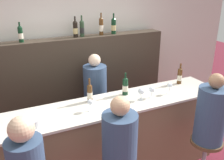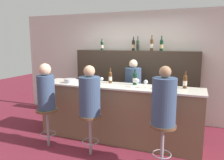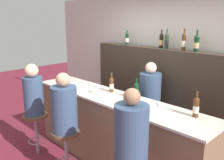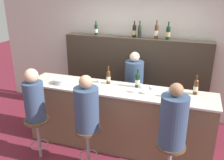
# 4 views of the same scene
# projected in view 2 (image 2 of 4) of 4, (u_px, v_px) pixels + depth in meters

# --- Properties ---
(ground_plane) EXTENTS (16.00, 16.00, 0.00)m
(ground_plane) POSITION_uv_depth(u_px,v_px,m) (112.00, 146.00, 3.99)
(ground_plane) COLOR maroon
(wall_back) EXTENTS (6.40, 0.05, 2.60)m
(wall_back) POSITION_uv_depth(u_px,v_px,m) (137.00, 66.00, 5.33)
(wall_back) COLOR beige
(wall_back) RESTS_ON ground_plane
(bar_counter) EXTENTS (3.10, 0.63, 1.08)m
(bar_counter) POSITION_uv_depth(u_px,v_px,m) (117.00, 113.00, 4.17)
(bar_counter) COLOR brown
(bar_counter) RESTS_ON ground_plane
(back_bar_cabinet) EXTENTS (2.90, 0.28, 1.68)m
(back_bar_cabinet) POSITION_uv_depth(u_px,v_px,m) (134.00, 86.00, 5.20)
(back_bar_cabinet) COLOR #382D23
(back_bar_cabinet) RESTS_ON ground_plane
(wine_bottle_counter_0) EXTENTS (0.07, 0.07, 0.30)m
(wine_bottle_counter_0) POSITION_uv_depth(u_px,v_px,m) (110.00, 77.00, 4.28)
(wine_bottle_counter_0) COLOR #4C2D14
(wine_bottle_counter_0) RESTS_ON bar_counter
(wine_bottle_counter_1) EXTENTS (0.08, 0.08, 0.30)m
(wine_bottle_counter_1) POSITION_uv_depth(u_px,v_px,m) (135.00, 78.00, 4.10)
(wine_bottle_counter_1) COLOR black
(wine_bottle_counter_1) RESTS_ON bar_counter
(wine_bottle_counter_2) EXTENTS (0.07, 0.07, 0.31)m
(wine_bottle_counter_2) POSITION_uv_depth(u_px,v_px,m) (185.00, 81.00, 3.78)
(wine_bottle_counter_2) COLOR #4C2D14
(wine_bottle_counter_2) RESTS_ON bar_counter
(wine_bottle_backbar_0) EXTENTS (0.07, 0.07, 0.28)m
(wine_bottle_backbar_0) POSITION_uv_depth(u_px,v_px,m) (102.00, 45.00, 5.34)
(wine_bottle_backbar_0) COLOR black
(wine_bottle_backbar_0) RESTS_ON back_bar_cabinet
(wine_bottle_backbar_1) EXTENTS (0.07, 0.07, 0.31)m
(wine_bottle_backbar_1) POSITION_uv_depth(u_px,v_px,m) (133.00, 45.00, 5.05)
(wine_bottle_backbar_1) COLOR black
(wine_bottle_backbar_1) RESTS_ON back_bar_cabinet
(wine_bottle_backbar_2) EXTENTS (0.07, 0.07, 0.32)m
(wine_bottle_backbar_2) POSITION_uv_depth(u_px,v_px,m) (138.00, 45.00, 5.01)
(wine_bottle_backbar_2) COLOR #233823
(wine_bottle_backbar_2) RESTS_ON back_bar_cabinet
(wine_bottle_backbar_3) EXTENTS (0.07, 0.07, 0.34)m
(wine_bottle_backbar_3) POSITION_uv_depth(u_px,v_px,m) (152.00, 44.00, 4.90)
(wine_bottle_backbar_3) COLOR #4C2D14
(wine_bottle_backbar_3) RESTS_ON back_bar_cabinet
(wine_bottle_backbar_4) EXTENTS (0.08, 0.08, 0.33)m
(wine_bottle_backbar_4) POSITION_uv_depth(u_px,v_px,m) (161.00, 45.00, 4.82)
(wine_bottle_backbar_4) COLOR black
(wine_bottle_backbar_4) RESTS_ON back_bar_cabinet
(wine_glass_0) EXTENTS (0.07, 0.07, 0.15)m
(wine_glass_0) POSITION_uv_depth(u_px,v_px,m) (102.00, 79.00, 4.10)
(wine_glass_0) COLOR silver
(wine_glass_0) RESTS_ON bar_counter
(wine_glass_1) EXTENTS (0.08, 0.08, 0.16)m
(wine_glass_1) POSITION_uv_depth(u_px,v_px,m) (137.00, 81.00, 3.86)
(wine_glass_1) COLOR silver
(wine_glass_1) RESTS_ON bar_counter
(wine_glass_2) EXTENTS (0.07, 0.07, 0.15)m
(wine_glass_2) POSITION_uv_depth(u_px,v_px,m) (146.00, 82.00, 3.80)
(wine_glass_2) COLOR silver
(wine_glass_2) RESTS_ON bar_counter
(wine_glass_3) EXTENTS (0.07, 0.07, 0.15)m
(wine_glass_3) POSITION_uv_depth(u_px,v_px,m) (162.00, 83.00, 3.70)
(wine_glass_3) COLOR silver
(wine_glass_3) RESTS_ON bar_counter
(metal_bowl) EXTENTS (0.24, 0.24, 0.08)m
(metal_bowl) POSITION_uv_depth(u_px,v_px,m) (70.00, 81.00, 4.33)
(metal_bowl) COLOR #B7B7BC
(metal_bowl) RESTS_ON bar_counter
(bar_stool_left) EXTENTS (0.38, 0.38, 0.69)m
(bar_stool_left) POSITION_uv_depth(u_px,v_px,m) (47.00, 117.00, 3.92)
(bar_stool_left) COLOR gray
(bar_stool_left) RESTS_ON ground_plane
(guest_seated_left) EXTENTS (0.30, 0.30, 0.82)m
(guest_seated_left) POSITION_uv_depth(u_px,v_px,m) (46.00, 89.00, 3.83)
(guest_seated_left) COLOR #334766
(guest_seated_left) RESTS_ON bar_stool_left
(bar_stool_middle) EXTENTS (0.38, 0.38, 0.69)m
(bar_stool_middle) POSITION_uv_depth(u_px,v_px,m) (90.00, 123.00, 3.61)
(bar_stool_middle) COLOR gray
(bar_stool_middle) RESTS_ON ground_plane
(guest_seated_middle) EXTENTS (0.34, 0.34, 0.82)m
(guest_seated_middle) POSITION_uv_depth(u_px,v_px,m) (90.00, 94.00, 3.53)
(guest_seated_middle) COLOR #334766
(guest_seated_middle) RESTS_ON bar_stool_middle
(bar_stool_right) EXTENTS (0.38, 0.38, 0.69)m
(bar_stool_right) POSITION_uv_depth(u_px,v_px,m) (163.00, 134.00, 3.19)
(bar_stool_right) COLOR gray
(bar_stool_right) RESTS_ON ground_plane
(guest_seated_right) EXTENTS (0.35, 0.35, 0.85)m
(guest_seated_right) POSITION_uv_depth(u_px,v_px,m) (164.00, 100.00, 3.11)
(guest_seated_right) COLOR #334766
(guest_seated_right) RESTS_ON bar_stool_right
(bartender) EXTENTS (0.35, 0.35, 1.51)m
(bartender) POSITION_uv_depth(u_px,v_px,m) (133.00, 97.00, 4.80)
(bartender) COLOR #334766
(bartender) RESTS_ON ground_plane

